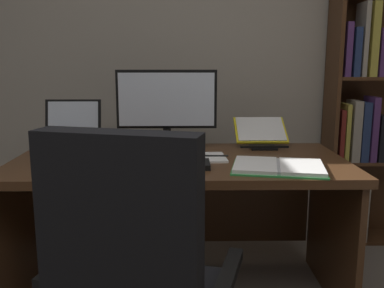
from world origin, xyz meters
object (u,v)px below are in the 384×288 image
desk (180,192)px  keyboard (163,164)px  computer_mouse (97,163)px  notepad (210,157)px  reading_stand_with_book (261,133)px  pen (214,156)px  coffee_mug (53,151)px  laptop (69,138)px  open_binder (278,167)px  monitor (167,108)px  bookshelf (378,76)px

desk → keyboard: keyboard is taller
computer_mouse → notepad: bearing=18.0°
keyboard → reading_stand_with_book: bearing=43.0°
pen → coffee_mug: 0.78m
computer_mouse → pen: bearing=17.4°
desk → computer_mouse: computer_mouse is taller
laptop → notepad: (0.76, -0.27, -0.05)m
open_binder → desk: bearing=157.5°
open_binder → pen: open_binder is taller
laptop → reading_stand_with_book: (1.06, 0.05, 0.02)m
keyboard → open_binder: (0.51, -0.05, -0.00)m
reading_stand_with_book → coffee_mug: bearing=-161.9°
computer_mouse → reading_stand_with_book: (0.83, 0.49, 0.05)m
pen → coffee_mug: bearing=-178.1°
monitor → coffee_mug: bearing=-151.5°
notepad → pen: pen is taller
coffee_mug → notepad: bearing=2.0°
keyboard → open_binder: same height
computer_mouse → coffee_mug: coffee_mug is taller
open_binder → notepad: open_binder is taller
coffee_mug → bookshelf: bearing=21.3°
desk → monitor: bearing=110.1°
keyboard → coffee_mug: bearing=165.0°
monitor → reading_stand_with_book: bearing=6.1°
desk → monitor: 0.46m
reading_stand_with_book → computer_mouse: bearing=-149.3°
monitor → notepad: size_ratio=2.58×
notepad → desk: bearing=154.4°
coffee_mug → desk: bearing=9.3°
keyboard → coffee_mug: 0.55m
desk → pen: size_ratio=11.58×
bookshelf → pen: (-1.09, -0.70, -0.36)m
laptop → coffee_mug: laptop is taller
desk → computer_mouse: size_ratio=15.59×
bookshelf → computer_mouse: 1.88m
desk → notepad: bearing=-25.6°
monitor → reading_stand_with_book: 0.55m
reading_stand_with_book → coffee_mug: size_ratio=3.23×
keyboard → open_binder: size_ratio=0.93×
reading_stand_with_book → monitor: bearing=-173.9°
laptop → pen: bearing=-19.1°
desk → notepad: size_ratio=7.72×
computer_mouse → pen: computer_mouse is taller
open_binder → pen: (-0.27, 0.22, 0.00)m
keyboard → reading_stand_with_book: size_ratio=1.46×
monitor → pen: monitor is taller
laptop → reading_stand_with_book: 1.06m
laptop → open_binder: bearing=-25.0°
monitor → coffee_mug: 0.63m
reading_stand_with_book → laptop: bearing=-177.3°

